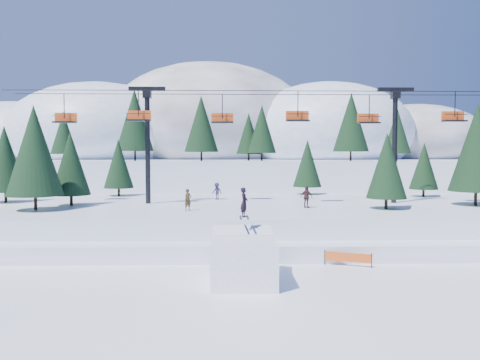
{
  "coord_description": "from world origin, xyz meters",
  "views": [
    {
      "loc": [
        -1.87,
        -23.52,
        6.75
      ],
      "look_at": [
        -1.14,
        6.0,
        5.2
      ],
      "focal_mm": 35.0,
      "sensor_mm": 36.0,
      "label": 1
    }
  ],
  "objects_px": {
    "jump_kicker": "(243,259)",
    "banner_near": "(348,257)",
    "chairlift": "(268,127)",
    "banner_far": "(433,255)"
  },
  "relations": [
    {
      "from": "chairlift",
      "to": "banner_far",
      "type": "xyz_separation_m",
      "value": [
        9.3,
        -12.85,
        -8.78
      ]
    },
    {
      "from": "chairlift",
      "to": "banner_near",
      "type": "relative_size",
      "value": 17.16
    },
    {
      "from": "chairlift",
      "to": "banner_far",
      "type": "bearing_deg",
      "value": -54.1
    },
    {
      "from": "chairlift",
      "to": "banner_near",
      "type": "xyz_separation_m",
      "value": [
        3.76,
        -13.57,
        -8.78
      ]
    },
    {
      "from": "jump_kicker",
      "to": "chairlift",
      "type": "distance_m",
      "value": 18.97
    },
    {
      "from": "chairlift",
      "to": "banner_near",
      "type": "bearing_deg",
      "value": -74.5
    },
    {
      "from": "jump_kicker",
      "to": "banner_near",
      "type": "bearing_deg",
      "value": 27.5
    },
    {
      "from": "jump_kicker",
      "to": "banner_near",
      "type": "xyz_separation_m",
      "value": [
        6.49,
        3.38,
        -0.71
      ]
    },
    {
      "from": "banner_far",
      "to": "jump_kicker",
      "type": "bearing_deg",
      "value": -161.21
    },
    {
      "from": "jump_kicker",
      "to": "banner_near",
      "type": "distance_m",
      "value": 7.35
    }
  ]
}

